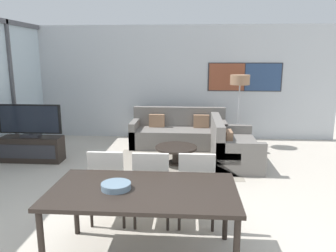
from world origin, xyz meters
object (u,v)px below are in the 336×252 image
Objects in this scene: dining_chair_right at (196,186)px; dining_chair_left at (109,184)px; television at (30,121)px; dining_chair_centre at (152,185)px; sofa_side at (231,149)px; tv_console at (32,149)px; floor_lamp at (240,84)px; coffee_table at (176,151)px; fruit_bowl at (116,186)px; sofa_main at (179,134)px; dining_table at (143,195)px.

dining_chair_left is at bearing 179.94° from dining_chair_right.
dining_chair_right is (3.22, -2.34, -0.30)m from television.
sofa_side is at bearing 63.78° from dining_chair_centre.
tv_console is 3.99m from dining_chair_right.
television is 0.76× the size of floor_lamp.
coffee_table is (2.86, 0.03, -0.56)m from television.
dining_chair_centre is (2.68, -2.35, 0.28)m from tv_console.
coffee_table is at bearing 81.70° from fruit_bowl.
television reaches higher than sofa_side.
tv_console is at bearing -154.73° from sofa_main.
dining_chair_left reaches higher than fruit_bowl.
dining_chair_right is at bearing -0.06° from dining_chair_left.
dining_chair_right is at bearing -105.07° from floor_lamp.
dining_table is at bearing 158.91° from sofa_side.
dining_chair_left is at bearing 126.81° from dining_table.
sofa_side is (1.06, -1.17, -0.00)m from sofa_main.
fruit_bowl is (0.27, -0.74, 0.29)m from dining_chair_left.
television is (0.00, 0.00, 0.57)m from tv_console.
sofa_main is at bearing 87.58° from dining_table.
tv_console is 4.62m from floor_lamp.
floor_lamp is at bearing 67.71° from dining_chair_centre.
television is at bearing 92.68° from sofa_side.
dining_chair_right is 4.01m from floor_lamp.
television is at bearing -179.31° from coffee_table.
tv_console is at bearing 143.97° from dining_chair_right.
sofa_side is 5.38× the size of fruit_bowl.
dining_table is (-1.25, -3.24, 0.43)m from sofa_side.
tv_console is 0.76× the size of sofa_side.
television reaches higher than dining_chair_centre.
tv_console is 0.65× the size of dining_table.
dining_chair_right reaches higher than tv_console.
dining_chair_left reaches higher than tv_console.
dining_chair_right is (0.54, 0.01, 0.00)m from dining_chair_centre.
sofa_main is 2.67× the size of coffee_table.
tv_console is 1.25× the size of dining_chair_centre.
floor_lamp is (1.37, 0.08, 1.17)m from sofa_main.
floor_lamp reaches higher than dining_chair_centre.
sofa_main reaches higher than fruit_bowl.
sofa_main is (2.86, 1.35, 0.03)m from tv_console.
fruit_bowl is at bearing -98.30° from coffee_table.
sofa_main is at bearing -176.64° from floor_lamp.
dining_chair_centre is at bearing -1.55° from dining_chair_left.
coffee_table is 0.44× the size of dining_table.
floor_lamp is (1.55, 4.49, 0.74)m from dining_table.
sofa_side is (3.93, 0.18, -0.54)m from television.
dining_chair_centre reaches higher than tv_console.
sofa_side reaches higher than fruit_bowl.
tv_console is 0.57m from television.
tv_console is 4.09m from dining_table.
dining_chair_left is (-0.72, -3.69, 0.24)m from sofa_main.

